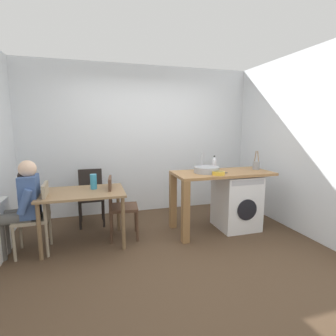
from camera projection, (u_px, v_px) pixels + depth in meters
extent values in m
plane|color=#4C3826|center=(167.00, 250.00, 3.40)|extent=(5.46, 5.46, 0.00)
cube|color=silver|center=(141.00, 140.00, 4.84)|extent=(4.60, 0.10, 2.70)
cube|color=silver|center=(308.00, 144.00, 3.78)|extent=(0.10, 3.80, 2.70)
cube|color=olive|center=(82.00, 192.00, 3.49)|extent=(1.10, 0.76, 0.03)
cylinder|color=brown|center=(39.00, 232.00, 3.09)|extent=(0.05, 0.05, 0.71)
cylinder|color=brown|center=(123.00, 223.00, 3.37)|extent=(0.05, 0.05, 0.71)
cylinder|color=brown|center=(48.00, 214.00, 3.72)|extent=(0.05, 0.05, 0.71)
cylinder|color=brown|center=(118.00, 208.00, 4.00)|extent=(0.05, 0.05, 0.71)
cube|color=gray|center=(32.00, 219.00, 3.26)|extent=(0.41, 0.41, 0.04)
cube|color=gray|center=(46.00, 201.00, 3.28)|extent=(0.05, 0.38, 0.45)
cylinder|color=gray|center=(14.00, 244.00, 3.07)|extent=(0.04, 0.04, 0.45)
cylinder|color=gray|center=(21.00, 232.00, 3.41)|extent=(0.04, 0.04, 0.45)
cylinder|color=gray|center=(47.00, 240.00, 3.19)|extent=(0.04, 0.04, 0.45)
cylinder|color=gray|center=(50.00, 229.00, 3.52)|extent=(0.04, 0.04, 0.45)
cube|color=#4C3323|center=(124.00, 207.00, 3.73)|extent=(0.44, 0.44, 0.04)
cube|color=#4C3323|center=(110.00, 193.00, 3.66)|extent=(0.07, 0.38, 0.45)
cylinder|color=#4C3323|center=(136.00, 217.00, 3.97)|extent=(0.04, 0.04, 0.45)
cylinder|color=#4C3323|center=(137.00, 226.00, 3.62)|extent=(0.04, 0.04, 0.45)
cylinder|color=#4C3323|center=(112.00, 219.00, 3.91)|extent=(0.04, 0.04, 0.45)
cylinder|color=#4C3323|center=(111.00, 228.00, 3.56)|extent=(0.04, 0.04, 0.45)
cube|color=black|center=(91.00, 198.00, 4.22)|extent=(0.40, 0.40, 0.04)
cube|color=black|center=(90.00, 182.00, 4.35)|extent=(0.38, 0.04, 0.45)
cylinder|color=black|center=(104.00, 214.00, 4.14)|extent=(0.04, 0.04, 0.45)
cylinder|color=black|center=(80.00, 216.00, 4.04)|extent=(0.04, 0.04, 0.45)
cylinder|color=black|center=(102.00, 207.00, 4.48)|extent=(0.04, 0.04, 0.45)
cylinder|color=black|center=(81.00, 209.00, 4.38)|extent=(0.04, 0.04, 0.45)
cylinder|color=#595651|center=(1.00, 243.00, 3.11)|extent=(0.11, 0.11, 0.45)
cylinder|color=#595651|center=(5.00, 237.00, 3.28)|extent=(0.11, 0.11, 0.45)
cylinder|color=#595651|center=(14.00, 219.00, 3.11)|extent=(0.40, 0.15, 0.14)
cylinder|color=#595651|center=(17.00, 214.00, 3.28)|extent=(0.40, 0.15, 0.14)
cube|color=#3F598C|center=(30.00, 196.00, 3.21)|extent=(0.21, 0.35, 0.52)
cylinder|color=#3F598C|center=(25.00, 202.00, 3.01)|extent=(0.19, 0.10, 0.31)
cylinder|color=#3F598C|center=(31.00, 193.00, 3.41)|extent=(0.19, 0.10, 0.31)
sphere|color=beige|center=(27.00, 169.00, 3.16)|extent=(0.21, 0.21, 0.21)
sphere|color=black|center=(22.00, 176.00, 3.15)|extent=(0.12, 0.12, 0.12)
cube|color=#9E7042|center=(222.00, 173.00, 3.95)|extent=(1.50, 0.68, 0.04)
cube|color=olive|center=(186.00, 212.00, 3.56)|extent=(0.10, 0.10, 0.88)
cube|color=olive|center=(173.00, 201.00, 4.10)|extent=(0.10, 0.10, 0.88)
cube|color=white|center=(236.00, 201.00, 4.10)|extent=(0.60, 0.60, 0.86)
cylinder|color=black|center=(247.00, 210.00, 3.82)|extent=(0.32, 0.02, 0.32)
cube|color=#B2B2B7|center=(248.00, 182.00, 3.76)|extent=(0.54, 0.01, 0.08)
cylinder|color=#9EA0A5|center=(207.00, 170.00, 3.87)|extent=(0.38, 0.38, 0.09)
cylinder|color=#B2B2B7|center=(202.00, 162.00, 4.02)|extent=(0.02, 0.02, 0.28)
cylinder|color=silver|center=(214.00, 165.00, 4.06)|extent=(0.06, 0.06, 0.17)
cone|color=silver|center=(214.00, 158.00, 4.04)|extent=(0.06, 0.06, 0.05)
cylinder|color=#262626|center=(214.00, 156.00, 4.04)|extent=(0.03, 0.03, 0.02)
cylinder|color=gold|center=(218.00, 173.00, 3.71)|extent=(0.19, 0.19, 0.05)
cylinder|color=olive|center=(218.00, 172.00, 3.70)|extent=(0.15, 0.15, 0.03)
cylinder|color=gray|center=(256.00, 165.00, 4.16)|extent=(0.11, 0.11, 0.13)
cylinder|color=#99724C|center=(255.00, 156.00, 4.14)|extent=(0.01, 0.04, 0.18)
cylinder|color=#99724C|center=(258.00, 157.00, 4.13)|extent=(0.01, 0.05, 0.18)
cylinder|color=teal|center=(94.00, 182.00, 3.60)|extent=(0.09, 0.09, 0.21)
cube|color=#B2B2B7|center=(223.00, 173.00, 3.84)|extent=(0.15, 0.06, 0.01)
cube|color=#262628|center=(223.00, 173.00, 3.84)|extent=(0.15, 0.06, 0.01)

